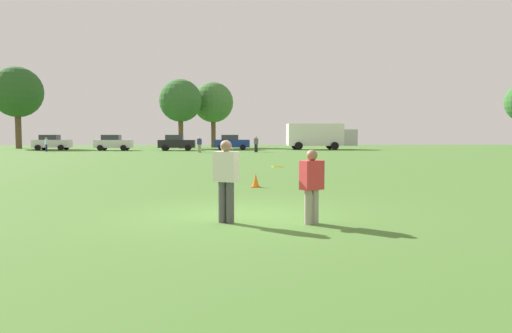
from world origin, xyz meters
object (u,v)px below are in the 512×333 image
object	(u,v)px
box_truck	(320,135)
bystander_sideline_watcher	(199,144)
parked_car_mid_left	(113,143)
parked_car_mid_right	(231,142)
parked_car_center	(176,143)
bystander_far_jogger	(46,144)
player_thrower	(226,176)
traffic_cone	(256,181)
bystander_field_marshal	(256,143)
player_defender	(312,183)
parked_car_near_left	(52,142)
frisbee	(278,167)

from	to	relation	value
box_truck	bystander_sideline_watcher	bearing A→B (deg)	-147.17
parked_car_mid_left	parked_car_mid_right	world-z (taller)	same
parked_car_center	parked_car_mid_right	world-z (taller)	same
parked_car_center	parked_car_mid_right	xyz separation A→B (m)	(6.40, 1.70, 0.00)
parked_car_mid_right	bystander_far_jogger	distance (m)	20.57
player_thrower	parked_car_mid_left	xyz separation A→B (m)	(-12.63, 46.69, -0.04)
player_thrower	bystander_far_jogger	world-z (taller)	player_thrower
traffic_cone	box_truck	world-z (taller)	box_truck
parked_car_center	bystander_far_jogger	xyz separation A→B (m)	(-13.71, -2.63, -0.05)
parked_car_mid_right	bystander_field_marshal	xyz separation A→B (m)	(2.43, -7.57, 0.02)
player_defender	parked_car_near_left	size ratio (longest dim) A/B	0.36
parked_car_mid_left	bystander_far_jogger	world-z (taller)	parked_car_mid_left
traffic_cone	box_truck	size ratio (longest dim) A/B	0.06
parked_car_center	traffic_cone	bearing A→B (deg)	-80.78
parked_car_mid_right	box_truck	xyz separation A→B (m)	(10.96, 0.96, 0.83)
bystander_sideline_watcher	bystander_field_marshal	size ratio (longest dim) A/B	0.98
traffic_cone	bystander_sideline_watcher	xyz separation A→B (m)	(-3.43, 32.68, 0.69)
parked_car_near_left	bystander_sideline_watcher	distance (m)	19.93
parked_car_near_left	parked_car_mid_left	bearing A→B (deg)	-12.43
player_defender	bystander_far_jogger	xyz separation A→B (m)	(-20.73, 43.67, 0.02)
parked_car_near_left	parked_car_mid_right	size ratio (longest dim) A/B	1.00
parked_car_mid_right	bystander_far_jogger	xyz separation A→B (m)	(-20.11, -4.33, -0.05)
box_truck	parked_car_mid_left	bearing A→B (deg)	-175.38
bystander_far_jogger	player_defender	bearing A→B (deg)	-64.60
traffic_cone	parked_car_mid_right	world-z (taller)	parked_car_mid_right
frisbee	parked_car_mid_left	world-z (taller)	parked_car_mid_left
parked_car_center	box_truck	distance (m)	17.58
frisbee	parked_car_mid_left	bearing A→B (deg)	106.38
player_thrower	player_defender	xyz separation A→B (m)	(1.74, -0.26, -0.12)
parked_car_mid_right	box_truck	size ratio (longest dim) A/B	0.49
traffic_cone	parked_car_near_left	size ratio (longest dim) A/B	0.11
player_thrower	bystander_field_marshal	bearing A→B (deg)	84.96
box_truck	bystander_field_marshal	world-z (taller)	box_truck
parked_car_near_left	frisbee	bearing A→B (deg)	-66.28
box_truck	player_defender	bearing A→B (deg)	-101.92
traffic_cone	parked_car_center	size ratio (longest dim) A/B	0.11
box_truck	frisbee	bearing A→B (deg)	-102.73
frisbee	traffic_cone	bearing A→B (deg)	89.90
player_defender	parked_car_center	distance (m)	46.83
player_thrower	bystander_sideline_watcher	distance (m)	39.46
parked_car_near_left	box_truck	distance (m)	32.22
parked_car_center	parked_car_mid_left	bearing A→B (deg)	174.86
player_thrower	parked_car_near_left	xyz separation A→B (m)	(-20.14, 48.35, -0.04)
player_thrower	traffic_cone	world-z (taller)	player_thrower
bystander_sideline_watcher	bystander_far_jogger	bearing A→B (deg)	166.46
player_defender	parked_car_near_left	distance (m)	53.31
traffic_cone	parked_car_near_left	bearing A→B (deg)	117.02
player_defender	parked_car_mid_right	bearing A→B (deg)	90.75
player_thrower	bystander_far_jogger	distance (m)	47.38
parked_car_mid_left	bystander_far_jogger	bearing A→B (deg)	-152.67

